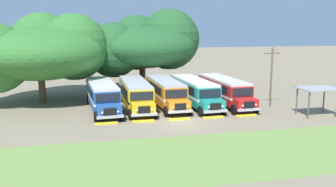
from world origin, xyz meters
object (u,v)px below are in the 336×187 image
Objects in this scene: parked_bus_slot_2 at (165,91)px; broad_shade_tree at (144,44)px; secondary_tree at (40,51)px; utility_pole at (271,75)px; parked_bus_slot_1 at (136,93)px; waiting_shelter at (317,91)px; parked_bus_slot_0 at (102,95)px; parked_bus_slot_3 at (194,91)px; parked_bus_slot_4 at (224,90)px.

parked_bus_slot_2 is 0.71× the size of broad_shade_tree.
secondary_tree is 25.57m from utility_pole.
utility_pole reaches higher than parked_bus_slot_1.
parked_bus_slot_1 and parked_bus_slot_2 have the same top height.
parked_bus_slot_2 is at bearing 150.24° from waiting_shelter.
parked_bus_slot_0 is 0.71× the size of broad_shade_tree.
parked_bus_slot_1 is at bearing -103.55° from broad_shade_tree.
secondary_tree reaches higher than parked_bus_slot_3.
waiting_shelter is at bearing -25.65° from secondary_tree.
parked_bus_slot_2 is 11.28m from broad_shade_tree.
parked_bus_slot_1 is 14.50m from utility_pole.
parked_bus_slot_1 is 1.72× the size of utility_pole.
utility_pole is (7.75, -2.43, 1.82)m from parked_bus_slot_3.
parked_bus_slot_0 is 1.01× the size of parked_bus_slot_2.
secondary_tree reaches higher than utility_pole.
secondary_tree is at bearing -109.61° from parked_bus_slot_4.
parked_bus_slot_1 is at bearing 88.40° from parked_bus_slot_0.
secondary_tree is 2.47× the size of utility_pole.
parked_bus_slot_3 is 17.83m from secondary_tree.
secondary_tree reaches higher than parked_bus_slot_4.
parked_bus_slot_2 is (3.27, 0.45, 0.00)m from parked_bus_slot_1.
utility_pole is (14.15, -2.60, 1.82)m from parked_bus_slot_1.
parked_bus_slot_3 is 12.38m from waiting_shelter.
parked_bus_slot_2 is 6.61m from parked_bus_slot_4.
parked_bus_slot_4 is 5.25m from utility_pole.
parked_bus_slot_0 is at bearing -93.45° from parked_bus_slot_4.
broad_shade_tree is at bearing 127.97° from waiting_shelter.
utility_pole reaches higher than waiting_shelter.
parked_bus_slot_3 is at bearing -70.78° from broad_shade_tree.
parked_bus_slot_0 is at bearing -87.30° from parked_bus_slot_2.
parked_bus_slot_2 is at bearing 97.51° from parked_bus_slot_1.
parked_bus_slot_4 is (9.85, -0.21, 0.00)m from parked_bus_slot_1.
parked_bus_slot_1 is (3.48, 0.18, 0.00)m from parked_bus_slot_0.
parked_bus_slot_1 is 3.30m from parked_bus_slot_2.
parked_bus_slot_2 is at bearing -99.00° from parked_bus_slot_4.
parked_bus_slot_4 is at bearing 85.42° from parked_bus_slot_3.
parked_bus_slot_3 is at bearing 76.34° from parked_bus_slot_2.
parked_bus_slot_0 reaches higher than waiting_shelter.
broad_shade_tree is (-7.26, 10.97, 4.52)m from parked_bus_slot_4.
broad_shade_tree is at bearing -178.81° from parked_bus_slot_2.
parked_bus_slot_2 is 0.70× the size of secondary_tree.
utility_pole reaches higher than parked_bus_slot_4.
parked_bus_slot_1 is 0.99× the size of parked_bus_slot_3.
utility_pole is at bearing -49.14° from broad_shade_tree.
parked_bus_slot_4 is at bearing 150.93° from utility_pole.
waiting_shelter is (6.73, -6.95, 0.87)m from parked_bus_slot_4.
broad_shade_tree is 2.43× the size of utility_pole.
parked_bus_slot_0 and parked_bus_slot_1 have the same top height.
parked_bus_slot_2 is at bearing -104.97° from parked_bus_slot_3.
broad_shade_tree reaches higher than parked_bus_slot_2.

